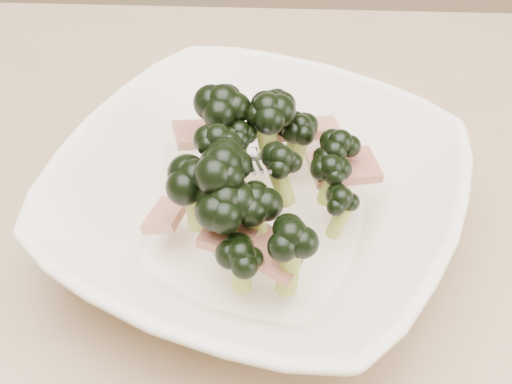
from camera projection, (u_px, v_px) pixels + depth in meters
dining_table at (176, 374)px, 0.58m from camera, size 1.20×0.80×0.75m
broccoli_dish at (256, 201)px, 0.52m from camera, size 0.38×0.38×0.12m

